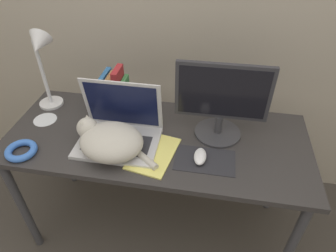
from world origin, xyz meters
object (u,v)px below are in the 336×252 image
Objects in this scene: desk_lamp at (41,58)px; computer_mouse at (200,156)px; cable_coil at (21,150)px; cd_disc at (45,120)px; external_monitor at (222,101)px; book_row at (115,92)px; cat at (110,141)px; notepad at (154,153)px; laptop at (119,131)px.

computer_mouse is at bearing -17.86° from desk_lamp.
cable_coil reaches higher than cd_disc.
book_row is (-0.56, 0.12, -0.09)m from external_monitor.
desk_lamp is 3.12× the size of cable_coil.
computer_mouse is 0.85m from cd_disc.
desk_lamp reaches higher than cd_disc.
cat reaches higher than cable_coil.
desk_lamp reaches higher than notepad.
cable_coil is (-0.88, -0.30, -0.18)m from external_monitor.
cable_coil is at bearing -170.73° from notepad.
notepad is (-0.28, -0.20, -0.19)m from external_monitor.
book_row is 1.71× the size of cable_coil.
notepad is (0.60, 0.10, -0.01)m from cable_coil.
laptop reaches higher than computer_mouse.
laptop reaches higher than notepad.
notepad is (-0.21, -0.00, -0.02)m from computer_mouse.
notepad is at bearing 5.41° from cat.
computer_mouse is 0.88× the size of cd_disc.
external_monitor reaches higher than computer_mouse.
desk_lamp reaches higher than book_row.
cat is 2.81× the size of cable_coil.
computer_mouse is (0.41, 0.02, -0.05)m from cat.
cat is 1.36× the size of notepad.
book_row reaches higher than computer_mouse.
external_monitor is 0.96× the size of desk_lamp.
computer_mouse is 0.59m from book_row.
cable_coil is 0.48× the size of notepad.
computer_mouse is 0.82m from cable_coil.
laptop is 0.09m from cat.
desk_lamp is at bearing 155.79° from laptop.
external_monitor reaches higher than laptop.
laptop is 0.50m from external_monitor.
desk_lamp is 1.51× the size of notepad.
notepad is at bearing 9.27° from cable_coil.
desk_lamp is at bearing 175.56° from external_monitor.
cat is 0.42m from cable_coil.
computer_mouse is at bearing -33.23° from book_row.
cd_disc is (-0.34, -0.17, -0.11)m from book_row.
laptop is at bearing -24.21° from desk_lamp.
computer_mouse is (-0.07, -0.20, -0.18)m from external_monitor.
desk_lamp is at bearing 88.81° from cd_disc.
external_monitor reaches higher than cable_coil.
cat is 0.41m from computer_mouse.
laptop is 1.28× the size of notepad.
external_monitor reaches higher than book_row.
notepad is (0.18, -0.07, -0.05)m from laptop.
computer_mouse is 0.21m from notepad.
external_monitor is at bearing 35.06° from notepad.
computer_mouse is 0.35× the size of notepad.
cd_disc is at bearing 94.05° from cable_coil.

